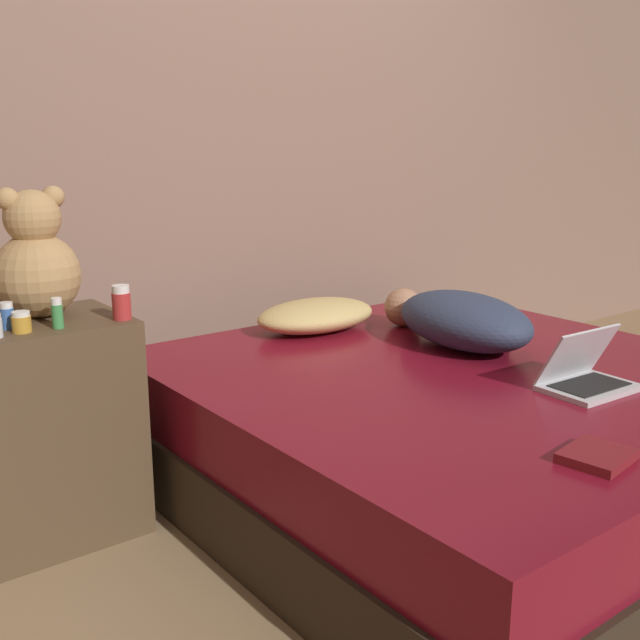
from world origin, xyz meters
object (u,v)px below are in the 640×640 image
at_px(laptop, 585,375).
at_px(bottle_green, 57,313).
at_px(teddy_bear, 36,261).
at_px(bottle_red, 121,303).
at_px(person_lying, 459,319).
at_px(bottle_amber, 21,322).
at_px(bottle_blue, 7,316).
at_px(pillow, 316,315).
at_px(book, 597,456).

distance_m(laptop, bottle_green, 1.56).
distance_m(teddy_bear, bottle_red, 0.28).
bearing_deg(laptop, person_lying, 85.65).
distance_m(bottle_amber, bottle_green, 0.10).
height_order(teddy_bear, bottle_amber, teddy_bear).
relative_size(laptop, teddy_bear, 0.76).
height_order(bottle_amber, bottle_green, bottle_green).
bearing_deg(bottle_blue, pillow, 7.50).
bearing_deg(teddy_bear, book, -57.40).
bearing_deg(bottle_amber, bottle_green, -7.71).
bearing_deg(book, bottle_blue, 128.28).
height_order(person_lying, bottle_red, bottle_red).
xyz_separation_m(laptop, book, (-0.44, -0.33, -0.03)).
relative_size(bottle_amber, book, 0.32).
bearing_deg(pillow, laptop, -78.66).
distance_m(laptop, bottle_red, 1.41).
bearing_deg(book, bottle_red, 120.36).
bearing_deg(bottle_green, bottle_red, -2.81).
xyz_separation_m(pillow, bottle_red, (-0.90, -0.24, 0.21)).
relative_size(person_lying, laptop, 2.58).
xyz_separation_m(bottle_red, bottle_green, (-0.19, 0.01, -0.01)).
bearing_deg(laptop, bottle_red, 146.15).
bearing_deg(teddy_bear, bottle_red, -45.64).
relative_size(bottle_red, book, 0.55).
height_order(person_lying, bottle_green, bottle_green).
distance_m(pillow, bottle_amber, 1.22).
distance_m(pillow, bottle_red, 0.96).
distance_m(person_lying, laptop, 0.58).
bearing_deg(bottle_red, teddy_bear, 134.36).
height_order(bottle_amber, book, bottle_amber).
bearing_deg(bottle_green, bottle_amber, 172.29).
height_order(person_lying, laptop, person_lying).
bearing_deg(laptop, bottle_green, 149.99).
distance_m(person_lying, bottle_amber, 1.50).
height_order(bottle_blue, book, bottle_blue).
xyz_separation_m(person_lying, laptop, (-0.07, -0.58, -0.05)).
bearing_deg(bottle_red, laptop, -36.58).
bearing_deg(bottle_blue, bottle_green, -32.97).
height_order(person_lying, bottle_blue, bottle_blue).
xyz_separation_m(laptop, bottle_red, (-1.12, 0.83, 0.23)).
bearing_deg(person_lying, pillow, 126.77).
relative_size(laptop, bottle_green, 3.35).
distance_m(bottle_red, book, 1.36).
distance_m(pillow, person_lying, 0.57).
xyz_separation_m(person_lying, bottle_red, (-1.19, 0.25, 0.18)).
height_order(laptop, bottle_amber, bottle_amber).
xyz_separation_m(bottle_green, book, (0.86, -1.16, -0.25)).
height_order(pillow, bottle_blue, bottle_blue).
relative_size(person_lying, teddy_bear, 1.95).
xyz_separation_m(laptop, teddy_bear, (-1.29, 1.01, 0.35)).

